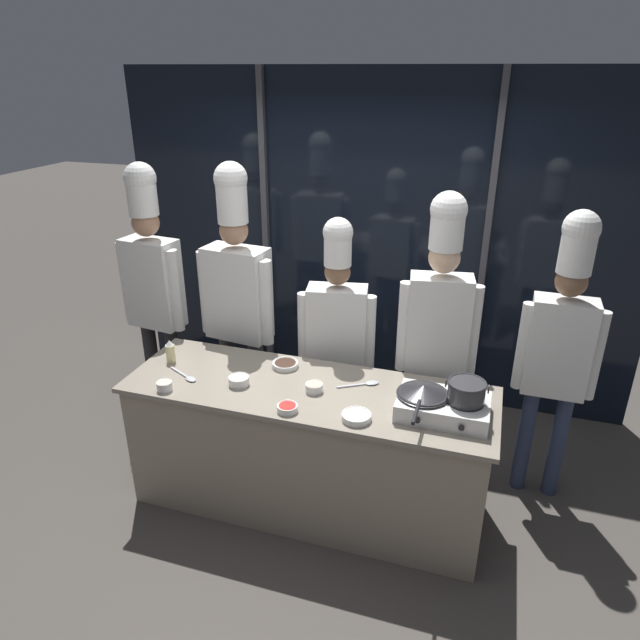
{
  "coord_description": "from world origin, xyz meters",
  "views": [
    {
      "loc": [
        0.99,
        -2.85,
        2.68
      ],
      "look_at": [
        0.0,
        0.25,
        1.23
      ],
      "focal_mm": 32.0,
      "sensor_mm": 36.0,
      "label": 1
    }
  ],
  "objects_px": {
    "prep_bowl_bell_pepper": "(287,408)",
    "chef_line": "(337,327)",
    "serving_spoon_slotted": "(188,377)",
    "chef_pastry": "(439,318)",
    "prep_bowl_garlic": "(239,380)",
    "chef_head": "(152,278)",
    "squeeze_bottle_oil": "(170,352)",
    "prep_bowl_shrimp": "(314,387)",
    "serving_spoon_solid": "(367,384)",
    "chef_apprentice": "(561,339)",
    "chef_sous": "(237,290)",
    "portable_stove": "(443,406)",
    "prep_bowl_soy_glaze": "(285,364)",
    "prep_bowl_rice": "(356,416)",
    "stock_pot": "(467,391)",
    "prep_bowl_chicken": "(164,385)",
    "frying_pan": "(423,390)"
  },
  "relations": [
    {
      "from": "portable_stove",
      "to": "prep_bowl_garlic",
      "type": "xyz_separation_m",
      "value": [
        -1.24,
        -0.04,
        -0.02
      ]
    },
    {
      "from": "prep_bowl_soy_glaze",
      "to": "prep_bowl_bell_pepper",
      "type": "bearing_deg",
      "value": -67.86
    },
    {
      "from": "prep_bowl_shrimp",
      "to": "prep_bowl_soy_glaze",
      "type": "height_order",
      "value": "prep_bowl_shrimp"
    },
    {
      "from": "stock_pot",
      "to": "chef_head",
      "type": "relative_size",
      "value": 0.11
    },
    {
      "from": "portable_stove",
      "to": "prep_bowl_bell_pepper",
      "type": "height_order",
      "value": "portable_stove"
    },
    {
      "from": "prep_bowl_bell_pepper",
      "to": "chef_line",
      "type": "bearing_deg",
      "value": 87.52
    },
    {
      "from": "chef_head",
      "to": "chef_sous",
      "type": "xyz_separation_m",
      "value": [
        0.7,
        0.0,
        -0.02
      ]
    },
    {
      "from": "frying_pan",
      "to": "squeeze_bottle_oil",
      "type": "height_order",
      "value": "frying_pan"
    },
    {
      "from": "squeeze_bottle_oil",
      "to": "serving_spoon_slotted",
      "type": "height_order",
      "value": "squeeze_bottle_oil"
    },
    {
      "from": "serving_spoon_slotted",
      "to": "chef_pastry",
      "type": "bearing_deg",
      "value": 25.01
    },
    {
      "from": "prep_bowl_garlic",
      "to": "serving_spoon_slotted",
      "type": "distance_m",
      "value": 0.35
    },
    {
      "from": "prep_bowl_soy_glaze",
      "to": "chef_pastry",
      "type": "distance_m",
      "value": 1.04
    },
    {
      "from": "chef_sous",
      "to": "serving_spoon_solid",
      "type": "bearing_deg",
      "value": 163.08
    },
    {
      "from": "chef_line",
      "to": "prep_bowl_garlic",
      "type": "bearing_deg",
      "value": 47.62
    },
    {
      "from": "stock_pot",
      "to": "prep_bowl_soy_glaze",
      "type": "height_order",
      "value": "stock_pot"
    },
    {
      "from": "frying_pan",
      "to": "stock_pot",
      "type": "height_order",
      "value": "stock_pot"
    },
    {
      "from": "serving_spoon_slotted",
      "to": "serving_spoon_solid",
      "type": "relative_size",
      "value": 1.0
    },
    {
      "from": "prep_bowl_soy_glaze",
      "to": "prep_bowl_shrimp",
      "type": "bearing_deg",
      "value": -40.48
    },
    {
      "from": "prep_bowl_soy_glaze",
      "to": "frying_pan",
      "type": "bearing_deg",
      "value": -15.85
    },
    {
      "from": "prep_bowl_soy_glaze",
      "to": "chef_line",
      "type": "relative_size",
      "value": 0.1
    },
    {
      "from": "prep_bowl_chicken",
      "to": "frying_pan",
      "type": "bearing_deg",
      "value": 8.69
    },
    {
      "from": "prep_bowl_shrimp",
      "to": "chef_apprentice",
      "type": "bearing_deg",
      "value": 23.87
    },
    {
      "from": "portable_stove",
      "to": "chef_pastry",
      "type": "height_order",
      "value": "chef_pastry"
    },
    {
      "from": "prep_bowl_soy_glaze",
      "to": "chef_sous",
      "type": "height_order",
      "value": "chef_sous"
    },
    {
      "from": "serving_spoon_solid",
      "to": "chef_apprentice",
      "type": "relative_size",
      "value": 0.13
    },
    {
      "from": "prep_bowl_rice",
      "to": "chef_pastry",
      "type": "distance_m",
      "value": 0.92
    },
    {
      "from": "prep_bowl_garlic",
      "to": "chef_line",
      "type": "relative_size",
      "value": 0.07
    },
    {
      "from": "prep_bowl_rice",
      "to": "chef_sous",
      "type": "height_order",
      "value": "chef_sous"
    },
    {
      "from": "squeeze_bottle_oil",
      "to": "chef_apprentice",
      "type": "distance_m",
      "value": 2.49
    },
    {
      "from": "prep_bowl_bell_pepper",
      "to": "serving_spoon_slotted",
      "type": "bearing_deg",
      "value": 167.58
    },
    {
      "from": "serving_spoon_slotted",
      "to": "chef_pastry",
      "type": "height_order",
      "value": "chef_pastry"
    },
    {
      "from": "prep_bowl_chicken",
      "to": "prep_bowl_garlic",
      "type": "bearing_deg",
      "value": 25.81
    },
    {
      "from": "frying_pan",
      "to": "prep_bowl_garlic",
      "type": "bearing_deg",
      "value": -178.06
    },
    {
      "from": "serving_spoon_slotted",
      "to": "chef_head",
      "type": "xyz_separation_m",
      "value": [
        -0.69,
        0.74,
        0.34
      ]
    },
    {
      "from": "chef_pastry",
      "to": "chef_line",
      "type": "bearing_deg",
      "value": -11.58
    },
    {
      "from": "prep_bowl_bell_pepper",
      "to": "chef_sous",
      "type": "relative_size",
      "value": 0.06
    },
    {
      "from": "prep_bowl_garlic",
      "to": "prep_bowl_bell_pepper",
      "type": "relative_size",
      "value": 1.07
    },
    {
      "from": "chef_line",
      "to": "frying_pan",
      "type": "bearing_deg",
      "value": 126.13
    },
    {
      "from": "prep_bowl_rice",
      "to": "prep_bowl_bell_pepper",
      "type": "relative_size",
      "value": 1.38
    },
    {
      "from": "stock_pot",
      "to": "chef_line",
      "type": "xyz_separation_m",
      "value": [
        -0.93,
        0.65,
        -0.03
      ]
    },
    {
      "from": "squeeze_bottle_oil",
      "to": "chef_line",
      "type": "xyz_separation_m",
      "value": [
        0.99,
        0.55,
        0.08
      ]
    },
    {
      "from": "squeeze_bottle_oil",
      "to": "prep_bowl_shrimp",
      "type": "distance_m",
      "value": 1.03
    },
    {
      "from": "prep_bowl_bell_pepper",
      "to": "chef_apprentice",
      "type": "bearing_deg",
      "value": 30.59
    },
    {
      "from": "squeeze_bottle_oil",
      "to": "prep_bowl_soy_glaze",
      "type": "distance_m",
      "value": 0.77
    },
    {
      "from": "prep_bowl_rice",
      "to": "stock_pot",
      "type": "bearing_deg",
      "value": 18.75
    },
    {
      "from": "chef_head",
      "to": "prep_bowl_soy_glaze",
      "type": "bearing_deg",
      "value": 168.52
    },
    {
      "from": "prep_bowl_garlic",
      "to": "chef_head",
      "type": "bearing_deg",
      "value": 145.21
    },
    {
      "from": "prep_bowl_shrimp",
      "to": "serving_spoon_solid",
      "type": "bearing_deg",
      "value": 31.41
    },
    {
      "from": "squeeze_bottle_oil",
      "to": "prep_bowl_chicken",
      "type": "xyz_separation_m",
      "value": [
        0.16,
        -0.33,
        -0.04
      ]
    },
    {
      "from": "prep_bowl_shrimp",
      "to": "prep_bowl_soy_glaze",
      "type": "xyz_separation_m",
      "value": [
        -0.28,
        0.24,
        -0.01
      ]
    }
  ]
}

